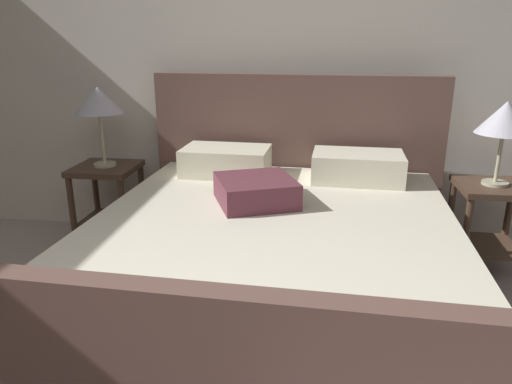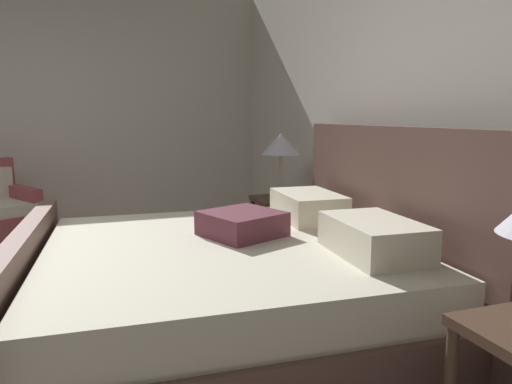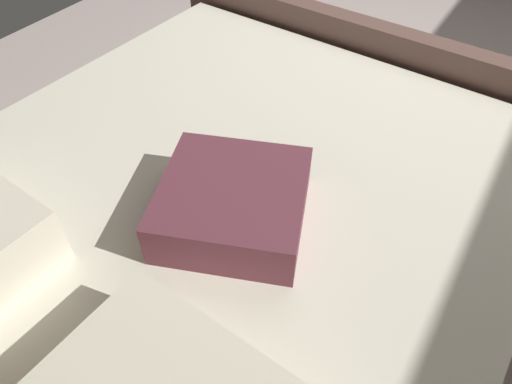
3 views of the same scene
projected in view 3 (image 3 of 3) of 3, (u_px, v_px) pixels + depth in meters
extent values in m
cube|color=#B2A09A|center=(422.00, 110.00, 2.79)|extent=(5.78, 5.66, 0.02)
cube|color=brown|center=(234.00, 252.00, 1.79)|extent=(1.98, 2.01, 0.40)
cube|color=brown|center=(359.00, 95.00, 2.25)|extent=(2.02, 0.19, 0.73)
cube|color=silver|center=(230.00, 197.00, 1.57)|extent=(1.90, 1.94, 0.22)
cube|color=brown|center=(233.00, 203.00, 1.31)|extent=(0.52, 0.52, 0.14)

